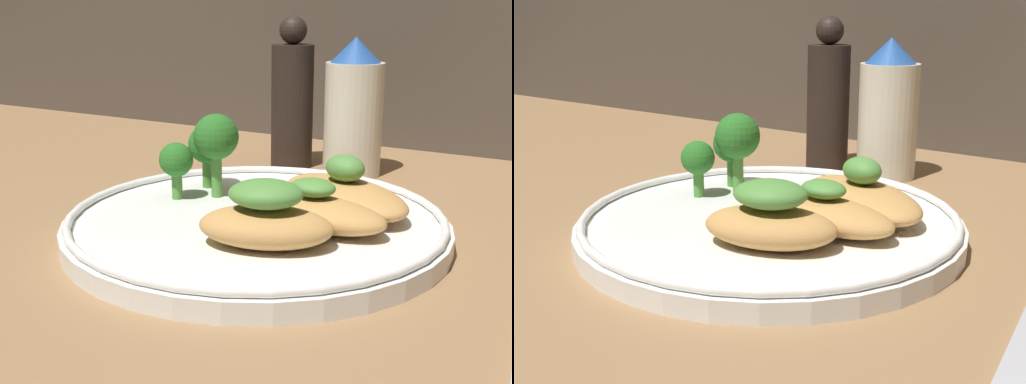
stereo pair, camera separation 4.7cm
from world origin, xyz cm
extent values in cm
cube|color=#936D47|center=(0.00, 0.00, -0.50)|extent=(180.00, 180.00, 1.00)
cylinder|color=white|center=(0.00, 0.00, 0.70)|extent=(28.17, 28.17, 1.40)
torus|color=white|center=(0.00, 0.00, 1.70)|extent=(27.57, 27.57, 0.60)
ellipsoid|color=tan|center=(3.38, -4.60, 2.71)|extent=(10.02, 7.78, 2.62)
ellipsoid|color=#518E3D|center=(3.38, -4.60, 4.93)|extent=(5.86, 5.26, 1.82)
ellipsoid|color=tan|center=(4.54, -0.47, 2.58)|extent=(11.41, 5.68, 2.37)
ellipsoid|color=#518E3D|center=(4.54, -0.47, 4.39)|extent=(3.52, 2.91, 1.25)
ellipsoid|color=tan|center=(4.95, 4.72, 2.60)|extent=(13.50, 11.06, 2.40)
ellipsoid|color=#518E3D|center=(4.95, 4.72, 4.80)|extent=(4.13, 3.83, 1.99)
cylinder|color=#4C8E38|center=(-5.55, 3.20, 3.25)|extent=(0.88, 0.88, 3.71)
sphere|color=#286B23|center=(-5.55, 3.20, 6.39)|extent=(3.67, 3.67, 3.67)
cylinder|color=#4C8E38|center=(-7.79, 5.17, 2.72)|extent=(0.89, 0.89, 2.64)
sphere|color=#286B23|center=(-7.79, 5.17, 5.16)|extent=(3.22, 3.22, 3.22)
cylinder|color=#4C8E38|center=(-8.00, 1.09, 2.54)|extent=(0.86, 0.86, 2.28)
sphere|color=#286B23|center=(-8.00, 1.09, 4.65)|extent=(2.75, 2.75, 2.75)
cylinder|color=beige|center=(-0.84, 20.71, 5.57)|extent=(5.77, 5.77, 11.14)
cone|color=#23519E|center=(-0.84, 20.71, 12.37)|extent=(4.91, 4.91, 2.45)
cylinder|color=black|center=(-7.65, 20.71, 6.33)|extent=(4.37, 4.37, 12.66)
sphere|color=black|center=(-7.65, 20.71, 14.08)|extent=(2.84, 2.84, 2.84)
camera|label=1|loc=(22.45, -38.76, 16.45)|focal=45.00mm
camera|label=2|loc=(26.35, -36.22, 16.45)|focal=45.00mm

